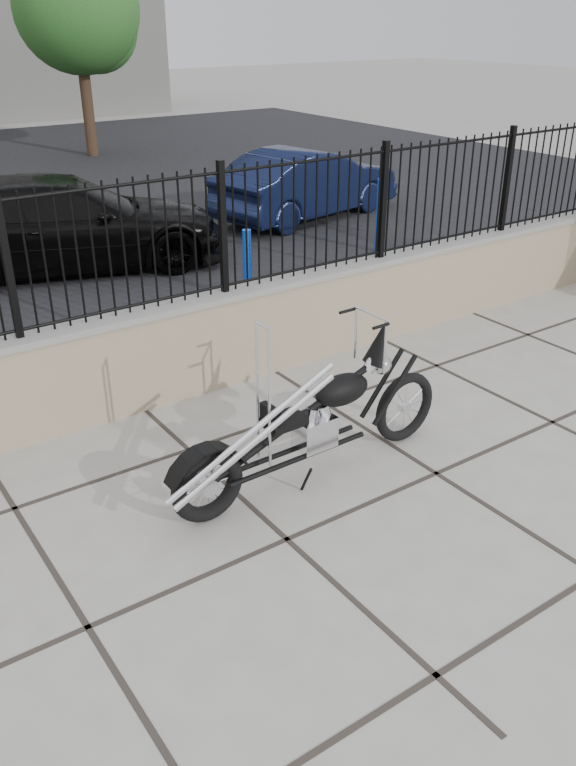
% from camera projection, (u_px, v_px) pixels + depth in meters
% --- Properties ---
extents(ground_plane, '(90.00, 90.00, 0.00)m').
position_uv_depth(ground_plane, '(287.00, 540.00, 5.38)').
color(ground_plane, '#99968E').
rests_on(ground_plane, ground).
extents(retaining_wall, '(14.00, 0.36, 0.96)m').
position_uv_depth(retaining_wall, '(135.00, 360.00, 7.00)').
color(retaining_wall, gray).
rests_on(retaining_wall, ground_plane).
extents(iron_fence, '(14.00, 0.08, 1.20)m').
position_uv_depth(iron_fence, '(124.00, 248.00, 6.52)').
color(iron_fence, black).
rests_on(iron_fence, retaining_wall).
extents(chopper_motorcycle, '(2.48, 0.48, 1.49)m').
position_uv_depth(chopper_motorcycle, '(310.00, 397.00, 5.76)').
color(chopper_motorcycle, black).
rests_on(chopper_motorcycle, ground_plane).
extents(car_black, '(4.95, 3.09, 1.34)m').
position_uv_depth(car_black, '(64.00, 223.00, 10.78)').
color(car_black, black).
rests_on(car_black, parking_lot).
extents(car_blue, '(3.95, 2.02, 1.24)m').
position_uv_depth(car_blue, '(307.00, 183.00, 13.54)').
color(car_blue, black).
rests_on(car_blue, parking_lot).
extents(bollard_b, '(0.14, 0.14, 0.95)m').
position_uv_depth(bollard_b, '(247.00, 266.00, 9.61)').
color(bollard_b, blue).
rests_on(bollard_b, ground_plane).
extents(bollard_c, '(0.17, 0.17, 1.14)m').
position_uv_depth(bollard_c, '(380.00, 216.00, 11.58)').
color(bollard_c, '#0C49B4').
rests_on(bollard_c, ground_plane).
extents(tree_right, '(3.07, 3.07, 5.17)m').
position_uv_depth(tree_right, '(76.00, 2.00, 18.15)').
color(tree_right, '#382619').
rests_on(tree_right, ground_plane).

